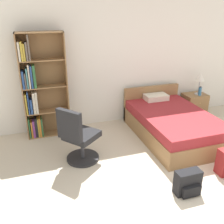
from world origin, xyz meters
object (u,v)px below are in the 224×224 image
Objects in this scene: bed at (171,123)px; water_bottle at (200,91)px; table_lamp at (200,78)px; office_chair at (78,138)px; bookshelf at (39,90)px; backpack_black at (188,183)px; nightstand at (194,104)px.

water_bottle is at bearing 31.70° from bed.
table_lamp is (1.13, 0.76, 0.62)m from bed.
bed is 4.07× the size of table_lamp.
bed is 1.97m from office_chair.
water_bottle is at bearing 18.93° from office_chair.
backpack_black is (1.78, -2.39, -0.79)m from bookshelf.
office_chair is 3.29m from table_lamp.
bookshelf is at bearing 179.62° from nightstand.
office_chair is 3.23m from water_bottle.
water_bottle is at bearing -97.69° from table_lamp.
office_chair reaches higher than nightstand.
table_lamp reaches higher than nightstand.
bookshelf reaches higher than table_lamp.
nightstand is 2.94m from backpack_black.
nightstand reaches higher than backpack_black.
water_bottle is 0.59× the size of backpack_black.
table_lamp is at bearing -0.87° from bookshelf.
table_lamp is at bearing 20.02° from office_chair.
table_lamp reaches higher than backpack_black.
bookshelf reaches higher than nightstand.
bookshelf is at bearing 179.13° from table_lamp.
bookshelf is 5.58× the size of backpack_black.
office_chair is 1.98× the size of table_lamp.
nightstand is at bearing 36.20° from bed.
office_chair reaches higher than backpack_black.
water_bottle is (-0.01, -0.07, -0.28)m from table_lamp.
nightstand is at bearing -0.38° from bookshelf.
bookshelf is at bearing 161.43° from bed.
backpack_black is at bearing -127.41° from table_lamp.
office_chair is (-1.93, -0.35, 0.18)m from bed.
bed is at bearing -146.04° from table_lamp.
office_chair is (0.50, -1.17, -0.51)m from bookshelf.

